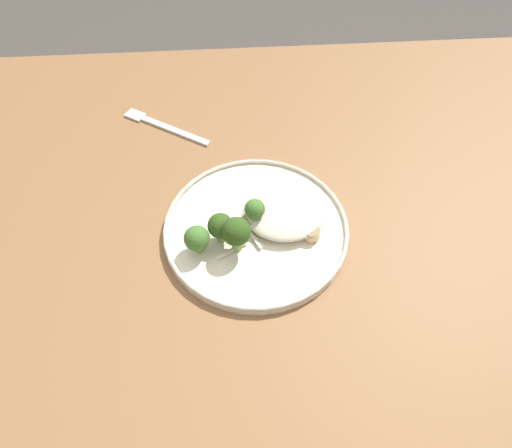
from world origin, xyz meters
TOP-DOWN VIEW (x-y plane):
  - ground at (0.00, 0.00)m, footprint 6.00×6.00m
  - wooden_dining_table at (0.00, 0.00)m, footprint 1.40×1.00m
  - dinner_plate at (-0.02, 0.01)m, footprint 0.29×0.29m
  - noodle_bed at (-0.07, -0.01)m, footprint 0.13×0.11m
  - seared_scallop_half_hidden at (-0.09, -0.03)m, footprint 0.03×0.03m
  - seared_scallop_left_edge at (-0.10, 0.03)m, footprint 0.03×0.03m
  - seared_scallop_center_golden at (-0.07, 0.00)m, footprint 0.03×0.03m
  - seared_scallop_tiny_bay at (-0.02, 0.00)m, footprint 0.04×0.04m
  - seared_scallop_right_edge at (-0.04, -0.02)m, footprint 0.04×0.04m
  - seared_scallop_rear_pale at (-0.09, 0.01)m, footprint 0.03×0.03m
  - broccoli_floret_right_tilted at (0.03, 0.03)m, footprint 0.04×0.04m
  - broccoli_floret_left_leaning at (0.01, 0.04)m, footprint 0.04×0.04m
  - broccoli_floret_tall_stalk at (-0.02, 0.00)m, footprint 0.03×0.03m
  - broccoli_floret_split_head at (0.07, 0.04)m, footprint 0.04×0.04m
  - onion_sliver_short_strip at (-0.01, 0.03)m, footprint 0.03×0.05m
  - onion_sliver_long_sliver at (0.02, 0.05)m, footprint 0.05×0.03m
  - onion_sliver_curled_piece at (0.01, -0.01)m, footprint 0.05×0.03m
  - dinner_fork at (0.14, -0.25)m, footprint 0.17×0.11m

SIDE VIEW (x-z plane):
  - ground at x=0.00m, z-range 0.00..0.00m
  - wooden_dining_table at x=0.00m, z-range 0.29..1.03m
  - dinner_fork at x=0.14m, z-range 0.74..0.74m
  - dinner_plate at x=-0.02m, z-range 0.74..0.76m
  - onion_sliver_short_strip at x=-0.01m, z-range 0.75..0.76m
  - onion_sliver_long_sliver at x=0.02m, z-range 0.75..0.76m
  - onion_sliver_curled_piece at x=0.01m, z-range 0.75..0.76m
  - seared_scallop_rear_pale at x=-0.09m, z-range 0.75..0.77m
  - seared_scallop_right_edge at x=-0.04m, z-range 0.75..0.77m
  - seared_scallop_left_edge at x=-0.10m, z-range 0.75..0.77m
  - seared_scallop_half_hidden at x=-0.09m, z-range 0.75..0.77m
  - seared_scallop_tiny_bay at x=-0.02m, z-range 0.75..0.77m
  - seared_scallop_center_golden at x=-0.07m, z-range 0.75..0.77m
  - noodle_bed at x=-0.07m, z-range 0.75..0.78m
  - broccoli_floret_split_head at x=0.07m, z-range 0.76..0.81m
  - broccoli_floret_right_tilted at x=0.03m, z-range 0.76..0.81m
  - broccoli_floret_tall_stalk at x=-0.02m, z-range 0.76..0.81m
  - broccoli_floret_left_leaning at x=0.01m, z-range 0.76..0.82m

